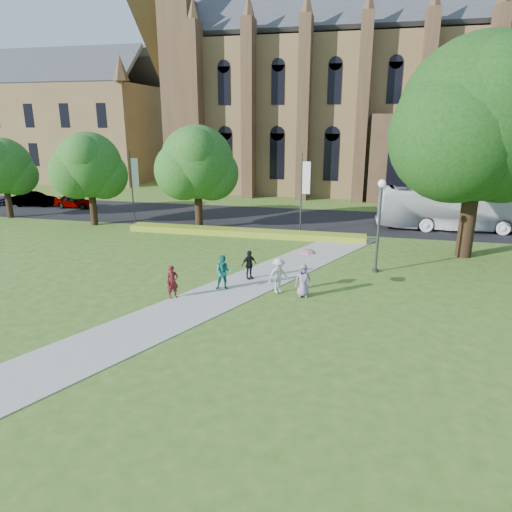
% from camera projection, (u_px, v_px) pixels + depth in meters
% --- Properties ---
extents(ground, '(160.00, 160.00, 0.00)m').
position_uv_depth(ground, '(215.00, 303.00, 21.58)').
color(ground, '#3C5E1C').
rests_on(ground, ground).
extents(road, '(160.00, 10.00, 0.02)m').
position_uv_depth(road, '(285.00, 219.00, 40.26)').
color(road, black).
rests_on(road, ground).
extents(footpath, '(15.58, 28.54, 0.04)m').
position_uv_depth(footpath, '(221.00, 295.00, 22.51)').
color(footpath, '#B2B2A8').
rests_on(footpath, ground).
extents(flower_hedge, '(18.00, 1.40, 0.45)m').
position_uv_depth(flower_hedge, '(244.00, 232.00, 34.28)').
color(flower_hedge, gold).
rests_on(flower_hedge, ground).
extents(cathedral, '(52.60, 18.25, 28.00)m').
position_uv_depth(cathedral, '(400.00, 79.00, 52.86)').
color(cathedral, olive).
rests_on(cathedral, ground).
extents(building_west, '(22.00, 14.00, 18.30)m').
position_uv_depth(building_west, '(78.00, 115.00, 65.58)').
color(building_west, olive).
rests_on(building_west, ground).
extents(streetlamp, '(0.44, 0.44, 5.24)m').
position_uv_depth(streetlamp, '(380.00, 215.00, 25.09)').
color(streetlamp, '#38383D').
rests_on(streetlamp, ground).
extents(large_tree, '(9.60, 9.60, 13.20)m').
position_uv_depth(large_tree, '(481.00, 119.00, 26.67)').
color(large_tree, '#332114').
rests_on(large_tree, ground).
extents(street_tree_0, '(5.20, 5.20, 7.50)m').
position_uv_depth(street_tree_0, '(89.00, 165.00, 36.53)').
color(street_tree_0, '#332114').
rests_on(street_tree_0, ground).
extents(street_tree_1, '(5.60, 5.60, 8.05)m').
position_uv_depth(street_tree_1, '(197.00, 163.00, 34.95)').
color(street_tree_1, '#332114').
rests_on(street_tree_1, ground).
extents(street_tree_2, '(4.80, 4.80, 6.95)m').
position_uv_depth(street_tree_2, '(3.00, 166.00, 39.51)').
color(street_tree_2, '#332114').
rests_on(street_tree_2, ground).
extents(banner_pole_0, '(0.70, 0.10, 6.00)m').
position_uv_depth(banner_pole_0, '(303.00, 189.00, 34.36)').
color(banner_pole_0, '#38383D').
rests_on(banner_pole_0, ground).
extents(banner_pole_1, '(0.70, 0.10, 6.00)m').
position_uv_depth(banner_pole_1, '(133.00, 183.00, 37.40)').
color(banner_pole_1, '#38383D').
rests_on(banner_pole_1, ground).
extents(tour_coach, '(12.19, 3.36, 3.36)m').
position_uv_depth(tour_coach, '(456.00, 209.00, 35.64)').
color(tour_coach, silver).
rests_on(tour_coach, road).
extents(car_0, '(3.91, 1.58, 1.33)m').
position_uv_depth(car_0, '(75.00, 201.00, 45.11)').
color(car_0, gray).
rests_on(car_0, road).
extents(car_1, '(4.45, 2.10, 1.41)m').
position_uv_depth(car_1, '(35.00, 199.00, 46.00)').
color(car_1, gray).
rests_on(car_1, road).
extents(pedestrian_0, '(0.70, 0.67, 1.61)m').
position_uv_depth(pedestrian_0, '(172.00, 282.00, 21.86)').
color(pedestrian_0, '#571418').
rests_on(pedestrian_0, footpath).
extents(pedestrian_1, '(1.02, 0.89, 1.79)m').
position_uv_depth(pedestrian_1, '(223.00, 273.00, 22.94)').
color(pedestrian_1, '#177769').
rests_on(pedestrian_1, footpath).
extents(pedestrian_2, '(1.30, 1.25, 1.78)m').
position_uv_depth(pedestrian_2, '(279.00, 275.00, 22.51)').
color(pedestrian_2, '#BABABA').
rests_on(pedestrian_2, footpath).
extents(pedestrian_3, '(0.91, 0.95, 1.59)m').
position_uv_depth(pedestrian_3, '(249.00, 265.00, 24.54)').
color(pedestrian_3, black).
rests_on(pedestrian_3, footpath).
extents(pedestrian_4, '(0.87, 0.66, 1.61)m').
position_uv_depth(pedestrian_4, '(303.00, 280.00, 22.08)').
color(pedestrian_4, gray).
rests_on(pedestrian_4, footpath).
extents(parasol, '(0.95, 0.95, 0.66)m').
position_uv_depth(parasol, '(308.00, 258.00, 21.81)').
color(parasol, '#E19EBD').
rests_on(parasol, pedestrian_4).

